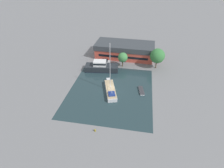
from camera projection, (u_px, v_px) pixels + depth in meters
ground_plane at (111, 91)px, 52.62m from camera, size 440.00×440.00×0.00m
water_canal at (111, 91)px, 52.62m from camera, size 24.60×28.40×0.01m
warehouse_building at (125, 50)px, 70.49m from camera, size 23.49×11.17×5.59m
quay_tree_near_building at (123, 57)px, 62.98m from camera, size 3.53×3.53×5.43m
quay_tree_by_water at (157, 56)px, 61.37m from camera, size 5.18×5.18×7.41m
parked_car at (105, 62)px, 66.45m from camera, size 4.33×2.21×1.62m
sailboat_moored at (110, 90)px, 51.84m from camera, size 5.43×11.05×14.98m
motor_cruiser at (101, 67)px, 61.92m from camera, size 12.06×5.45×3.71m
small_dinghy at (141, 91)px, 52.22m from camera, size 2.13×4.45×0.48m
mooring_bollard at (95, 130)px, 39.75m from camera, size 0.36×0.36×0.64m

